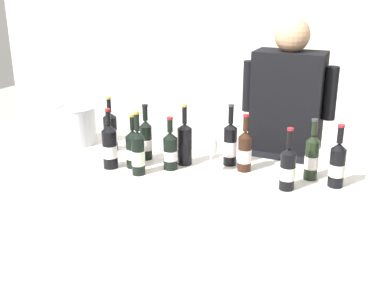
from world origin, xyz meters
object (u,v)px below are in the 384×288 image
at_px(wine_bottle_1, 170,150).
at_px(person_server, 284,156).
at_px(wine_bottle_0, 110,146).
at_px(wine_bottle_9, 146,139).
at_px(wine_bottle_10, 312,157).
at_px(wine_bottle_11, 337,164).
at_px(wine_glass, 211,148).
at_px(wine_bottle_7, 185,143).
at_px(wine_bottle_4, 245,151).
at_px(ice_bucket, 78,125).
at_px(wine_bottle_3, 133,149).
at_px(wine_bottle_2, 111,132).
at_px(wine_bottle_5, 288,168).
at_px(wine_bottle_6, 138,152).
at_px(wine_bottle_8, 230,144).

height_order(wine_bottle_1, person_server, person_server).
relative_size(wine_bottle_0, wine_bottle_9, 1.03).
bearing_deg(wine_bottle_10, wine_bottle_1, -165.28).
xyz_separation_m(wine_bottle_0, wine_bottle_11, (1.19, 0.28, -0.01)).
bearing_deg(wine_bottle_9, wine_glass, -4.78).
height_order(wine_bottle_7, wine_glass, wine_bottle_7).
relative_size(wine_bottle_0, wine_bottle_4, 1.06).
height_order(wine_bottle_4, wine_glass, wine_bottle_4).
bearing_deg(ice_bucket, wine_glass, -5.74).
bearing_deg(wine_bottle_1, wine_bottle_0, -157.82).
distance_m(wine_bottle_3, ice_bucket, 0.59).
bearing_deg(wine_bottle_2, person_server, 31.28).
height_order(wine_bottle_0, wine_bottle_4, wine_bottle_0).
bearing_deg(wine_bottle_4, wine_bottle_5, -27.00).
bearing_deg(wine_bottle_0, wine_bottle_4, 21.98).
xyz_separation_m(wine_bottle_10, wine_bottle_11, (0.14, -0.04, -0.00)).
bearing_deg(wine_bottle_1, wine_bottle_9, 159.44).
xyz_separation_m(wine_bottle_1, ice_bucket, (-0.75, 0.14, 0.01)).
distance_m(wine_bottle_4, wine_bottle_6, 0.59).
bearing_deg(wine_bottle_10, wine_bottle_7, -172.37).
distance_m(wine_bottle_5, wine_bottle_7, 0.63).
bearing_deg(wine_bottle_10, wine_glass, -163.12).
bearing_deg(wine_bottle_3, person_server, 47.99).
relative_size(wine_bottle_9, person_server, 0.19).
relative_size(wine_bottle_6, wine_glass, 1.70).
distance_m(wine_bottle_2, wine_bottle_4, 0.86).
relative_size(wine_bottle_4, wine_bottle_7, 0.92).
bearing_deg(wine_bottle_0, wine_bottle_8, 29.11).
xyz_separation_m(wine_bottle_0, person_server, (0.79, 0.82, -0.21)).
height_order(wine_bottle_10, wine_bottle_11, wine_bottle_10).
height_order(wine_bottle_6, wine_bottle_9, wine_bottle_6).
xyz_separation_m(wine_bottle_9, ice_bucket, (-0.55, 0.06, 0.00)).
xyz_separation_m(wine_bottle_7, wine_bottle_11, (0.84, 0.05, -0.01)).
xyz_separation_m(wine_bottle_1, wine_bottle_3, (-0.20, -0.06, -0.00)).
relative_size(wine_bottle_1, wine_bottle_2, 0.88).
relative_size(wine_bottle_0, wine_bottle_10, 1.03).
bearing_deg(ice_bucket, wine_bottle_6, -24.10).
distance_m(wine_bottle_11, ice_bucket, 1.63).
distance_m(wine_bottle_1, wine_bottle_4, 0.41).
bearing_deg(wine_bottle_7, wine_bottle_5, -8.12).
distance_m(wine_bottle_2, wine_bottle_8, 0.76).
bearing_deg(wine_glass, wine_bottle_0, -162.85).
relative_size(wine_bottle_4, wine_bottle_5, 1.00).
distance_m(wine_bottle_2, wine_bottle_5, 1.14).
xyz_separation_m(wine_bottle_6, ice_bucket, (-0.63, 0.28, -0.00)).
distance_m(wine_bottle_5, wine_bottle_6, 0.80).
bearing_deg(wine_bottle_9, wine_bottle_0, -119.03).
bearing_deg(wine_bottle_5, wine_bottle_1, -178.93).
relative_size(wine_bottle_2, ice_bucket, 1.40).
xyz_separation_m(wine_bottle_5, person_server, (-0.19, 0.68, -0.20)).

